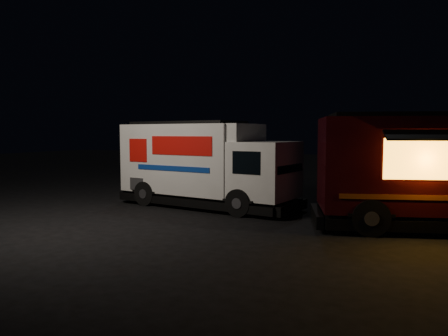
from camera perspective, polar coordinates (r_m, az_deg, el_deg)
ground at (r=13.82m, az=-6.22°, el=-6.10°), size 80.00×80.00×0.00m
white_truck at (r=15.09m, az=-2.15°, el=0.50°), size 6.80×3.18×2.96m
red_truck at (r=12.88m, az=26.52°, el=-0.42°), size 7.05×4.26×3.08m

